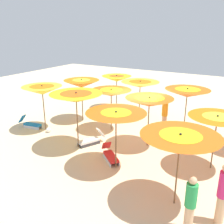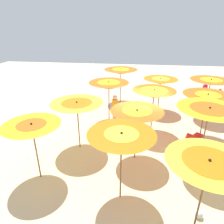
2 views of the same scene
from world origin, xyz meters
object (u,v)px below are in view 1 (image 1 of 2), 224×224
at_px(beach_umbrella_4, 82,84).
at_px(beach_umbrella_8, 117,79).
at_px(beachgoer_2, 190,203).
at_px(beach_umbrella_3, 180,140).
at_px(beach_umbrella_5, 111,93).
at_px(beach_umbrella_6, 149,102).
at_px(beach_umbrella_7, 217,121).
at_px(beachgoer_0, 165,114).
at_px(beach_umbrella_0, 42,90).
at_px(beach_umbrella_9, 140,84).
at_px(beach_umbrella_10, 187,93).
at_px(lounger_2, 110,156).
at_px(beach_umbrella_2, 116,117).
at_px(lounger_1, 91,140).
at_px(beach_umbrella_1, 76,98).
at_px(beachgoer_1, 223,193).
at_px(lounger_0, 31,124).
at_px(beach_ball, 48,130).

height_order(beach_umbrella_4, beach_umbrella_8, beach_umbrella_4).
bearing_deg(beachgoer_2, beach_umbrella_3, -167.69).
bearing_deg(beach_umbrella_8, beach_umbrella_3, 129.87).
bearing_deg(beach_umbrella_5, beach_umbrella_6, 161.82).
xyz_separation_m(beach_umbrella_6, beach_umbrella_7, (-2.86, 0.58, -0.14)).
bearing_deg(beachgoer_0, beach_umbrella_8, 21.47).
xyz_separation_m(beach_umbrella_0, beach_umbrella_3, (-7.70, 2.38, 0.01)).
height_order(beach_umbrella_9, beach_umbrella_10, beach_umbrella_10).
distance_m(beach_umbrella_4, beach_umbrella_9, 3.36).
bearing_deg(beach_umbrella_10, beach_umbrella_5, 24.87).
height_order(lounger_2, beachgoer_2, beachgoer_2).
xyz_separation_m(beach_umbrella_3, beach_umbrella_10, (1.25, -5.65, -0.04)).
bearing_deg(beach_umbrella_5, beachgoer_2, 136.90).
height_order(beach_umbrella_5, beachgoer_0, beach_umbrella_5).
distance_m(beach_umbrella_4, beach_umbrella_8, 3.06).
distance_m(beach_umbrella_0, beach_umbrella_2, 5.33).
height_order(lounger_1, lounger_2, lounger_1).
bearing_deg(beach_umbrella_0, beach_umbrella_4, -113.14).
bearing_deg(beach_umbrella_4, beach_umbrella_3, 146.63).
height_order(beach_umbrella_3, lounger_1, beach_umbrella_3).
height_order(beach_umbrella_5, lounger_2, beach_umbrella_5).
relative_size(beach_umbrella_1, beachgoer_1, 1.41).
bearing_deg(lounger_2, beach_umbrella_4, -179.47).
height_order(beach_umbrella_7, beach_umbrella_10, beach_umbrella_10).
height_order(beach_umbrella_10, beachgoer_1, beach_umbrella_10).
bearing_deg(beach_umbrella_10, beach_umbrella_0, 26.83).
bearing_deg(lounger_0, lounger_1, -10.27).
bearing_deg(beach_umbrella_6, beach_umbrella_9, -59.82).
bearing_deg(beach_umbrella_6, beach_umbrella_3, 124.64).
bearing_deg(beach_umbrella_0, beach_umbrella_1, 163.88).
bearing_deg(beach_umbrella_2, beach_umbrella_5, -56.84).
bearing_deg(beach_umbrella_6, beach_umbrella_10, -113.52).
bearing_deg(beach_umbrella_4, beach_ball, 78.84).
xyz_separation_m(beach_umbrella_3, beach_umbrella_4, (6.81, -4.48, 0.03)).
height_order(beach_umbrella_8, lounger_1, beach_umbrella_8).
distance_m(beach_umbrella_9, beach_ball, 5.72).
bearing_deg(beach_umbrella_7, beach_umbrella_1, 11.75).
xyz_separation_m(lounger_2, beachgoer_1, (-4.35, 1.47, 0.76)).
height_order(beach_umbrella_4, beach_ball, beach_umbrella_4).
bearing_deg(beach_umbrella_3, beachgoer_0, -67.37).
xyz_separation_m(beach_umbrella_7, beachgoer_1, (-0.71, 2.89, -0.97)).
bearing_deg(beachgoer_0, beach_umbrella_6, 137.46).
bearing_deg(lounger_1, beach_umbrella_10, 162.72).
bearing_deg(beach_ball, beachgoer_1, 164.86).
bearing_deg(beach_umbrella_1, beach_umbrella_4, -56.71).
relative_size(beach_umbrella_3, lounger_2, 1.98).
bearing_deg(lounger_1, beach_ball, -65.04).
bearing_deg(beachgoer_1, beach_umbrella_4, 145.92).
bearing_deg(lounger_0, beach_umbrella_4, 44.17).
relative_size(beach_umbrella_1, beachgoer_0, 1.36).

